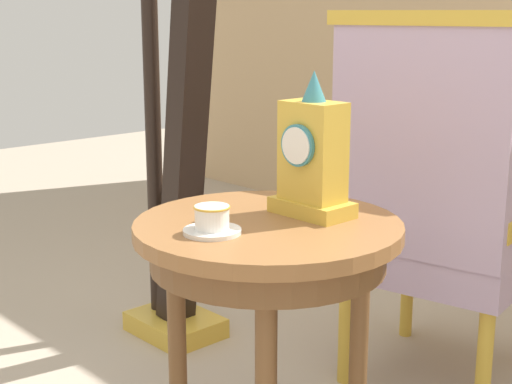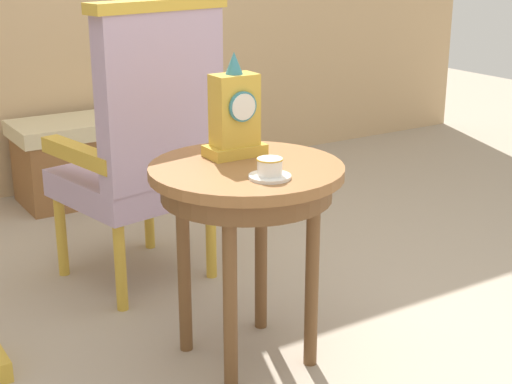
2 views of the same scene
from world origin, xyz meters
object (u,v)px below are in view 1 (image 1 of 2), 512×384
mantel_clock (312,158)px  armchair (435,202)px  side_table (268,259)px  teacup_left (212,221)px  harp (176,134)px

mantel_clock → armchair: size_ratio=0.29×
side_table → teacup_left: bearing=-95.0°
teacup_left → armchair: bearing=90.8°
side_table → teacup_left: teacup_left is taller
armchair → harp: 0.89m
teacup_left → harp: bearing=147.3°
mantel_clock → armchair: bearing=95.2°
teacup_left → harp: size_ratio=0.07×
side_table → mantel_clock: mantel_clock is taller
armchair → harp: harp is taller
side_table → armchair: (-0.03, 0.70, 0.01)m
side_table → armchair: armchair is taller
mantel_clock → armchair: (-0.05, 0.59, -0.21)m
teacup_left → armchair: (-0.01, 0.86, -0.11)m
teacup_left → mantel_clock: (0.04, 0.27, 0.11)m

